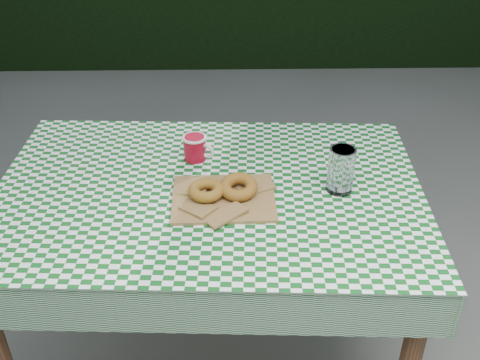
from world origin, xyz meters
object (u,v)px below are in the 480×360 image
Objects in this scene: table at (212,281)px; drinking_glass at (341,170)px; paper_bag at (224,198)px; coffee_mug at (195,148)px.

drinking_glass is at bearing 0.87° from table.
drinking_glass is at bearing 7.48° from paper_bag.
table is 0.40m from paper_bag.
paper_bag is 2.12× the size of drinking_glass.
table is 8.76× the size of coffee_mug.
paper_bag reaches higher than table.
drinking_glass is (0.45, -0.19, 0.03)m from coffee_mug.
coffee_mug is at bearing 111.68° from paper_bag.
paper_bag is at bearing -48.41° from table.
coffee_mug is 1.03× the size of drinking_glass.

